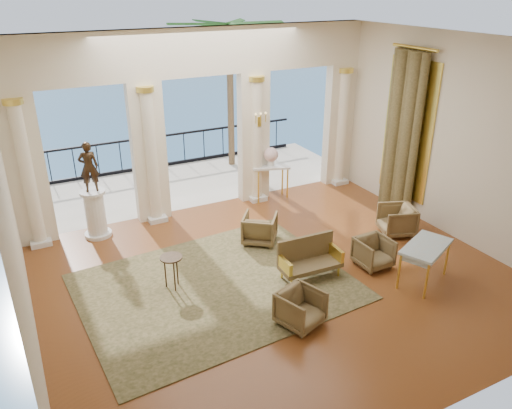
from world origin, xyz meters
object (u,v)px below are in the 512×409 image
pedestal (96,214)px  armchair_a (301,307)px  armchair_c (397,219)px  side_table (171,261)px  game_table (426,249)px  console_table (271,172)px  settee (309,258)px  statue (89,167)px  armchair_b (374,251)px  armchair_d (260,227)px

pedestal → armchair_a: bearing=-63.6°
armchair_c → pedestal: pedestal is taller
armchair_c → pedestal: (-6.25, 3.10, 0.16)m
pedestal → side_table: 3.02m
game_table → armchair_a: bearing=156.7°
armchair_c → console_table: size_ratio=0.71×
settee → pedestal: size_ratio=1.12×
pedestal → side_table: size_ratio=1.63×
game_table → pedestal: size_ratio=1.19×
armchair_c → side_table: size_ratio=1.10×
pedestal → armchair_c: bearing=-26.4°
statue → side_table: size_ratio=1.65×
armchair_b → game_table: (0.48, -0.91, 0.38)m
settee → console_table: console_table is taller
pedestal → console_table: (4.62, 0.05, 0.24)m
settee → statue: (-3.42, 3.71, 1.30)m
armchair_c → settee: settee is taller
pedestal → armchair_b: bearing=-39.6°
settee → game_table: settee is taller
settee → side_table: size_ratio=1.82×
pedestal → game_table: bearing=-42.8°
armchair_b → console_table: (-0.21, 4.05, 0.44)m
armchair_d → statue: (-3.22, 2.00, 1.33)m
armchair_a → console_table: bearing=47.2°
statue → armchair_c: bearing=159.4°
armchair_b → pedestal: pedestal is taller
armchair_b → console_table: bearing=91.8°
armchair_b → statue: 6.42m
statue → settee: bearing=138.5°
statue → side_table: bearing=112.3°
armchair_c → side_table: 5.40m
game_table → console_table: console_table is taller
side_table → armchair_d: bearing=20.8°
armchair_b → side_table: size_ratio=0.99×
pedestal → console_table: size_ratio=1.06×
armchair_d → statue: statue is taller
armchair_d → pedestal: (-3.22, 2.00, 0.17)m
armchair_a → statue: size_ratio=0.62×
statue → console_table: size_ratio=1.07×
statue → side_table: 3.22m
settee → side_table: settee is taller
armchair_b → pedestal: bearing=139.2°
armchair_b → armchair_d: bearing=127.7°
armchair_a → game_table: size_ratio=0.53×
armchair_b → pedestal: (-4.84, 4.00, 0.20)m
armchair_b → pedestal: 6.28m
settee → statue: statue is taller
side_table → statue: bearing=106.5°
armchair_d → side_table: size_ratio=1.07×
game_table → pedestal: pedestal is taller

